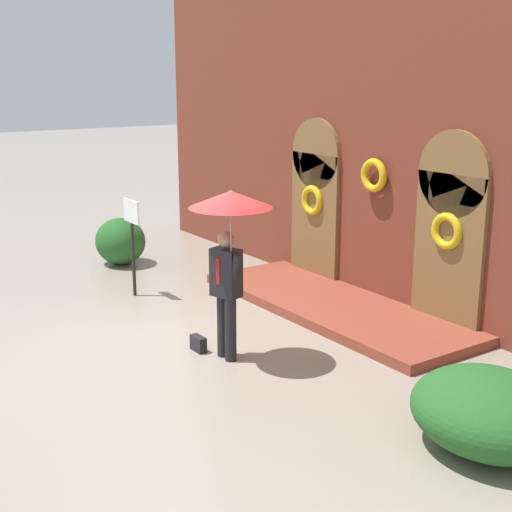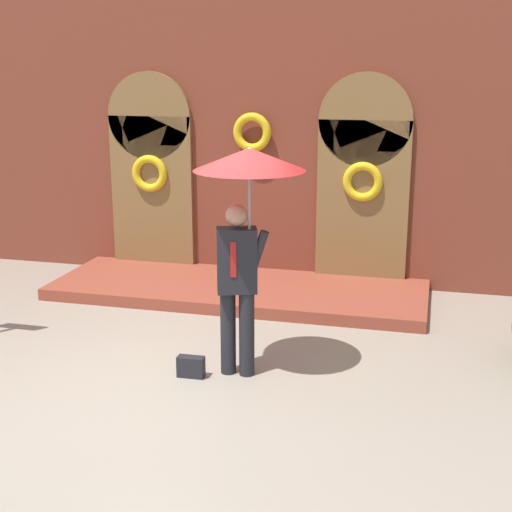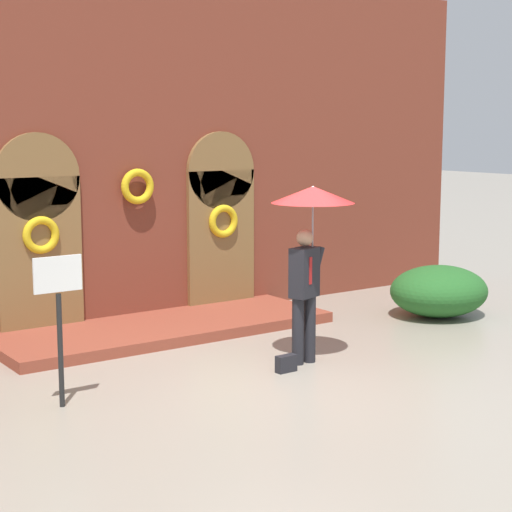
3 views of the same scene
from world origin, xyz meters
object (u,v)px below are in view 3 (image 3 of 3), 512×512
(sign_post, at_px, (59,306))
(handbag, at_px, (286,364))
(shrub_right, at_px, (439,291))
(person_with_umbrella, at_px, (311,220))

(sign_post, bearing_deg, handbag, -7.20)
(sign_post, height_order, shrub_right, sign_post)
(person_with_umbrella, relative_size, sign_post, 1.37)
(person_with_umbrella, relative_size, shrub_right, 1.39)
(sign_post, bearing_deg, shrub_right, 6.45)
(handbag, bearing_deg, shrub_right, 14.31)
(person_with_umbrella, bearing_deg, sign_post, 177.24)
(handbag, height_order, sign_post, sign_post)
(shrub_right, bearing_deg, handbag, -164.16)
(person_with_umbrella, distance_m, sign_post, 3.53)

